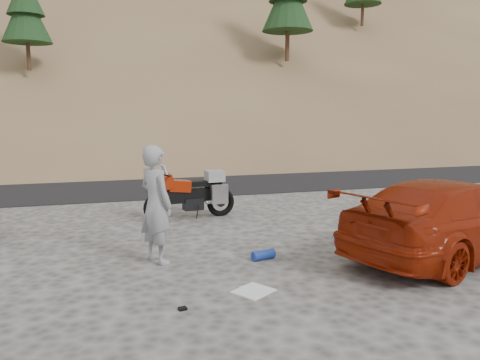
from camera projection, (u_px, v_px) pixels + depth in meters
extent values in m
plane|color=#474542|center=(181.00, 258.00, 8.02)|extent=(140.00, 140.00, 0.00)
cube|color=black|center=(139.00, 182.00, 16.55)|extent=(120.00, 7.00, 0.05)
cube|color=brown|center=(141.00, 39.00, 35.87)|extent=(110.00, 51.90, 46.72)
cube|color=brown|center=(141.00, 35.00, 35.83)|extent=(110.00, 43.28, 36.46)
cube|color=brown|center=(125.00, 11.00, 53.97)|extent=(120.00, 40.00, 30.00)
cylinder|color=#372414|center=(28.00, 53.00, 19.46)|extent=(0.17, 0.17, 1.40)
cone|color=black|center=(26.00, 15.00, 19.23)|extent=(2.00, 2.00, 2.25)
cylinder|color=#372414|center=(287.00, 42.00, 23.63)|extent=(0.22, 0.22, 1.82)
cone|color=black|center=(288.00, 1.00, 23.33)|extent=(2.60, 2.60, 2.92)
cylinder|color=#372414|center=(362.00, 12.00, 27.81)|extent=(0.18, 0.18, 1.54)
torus|color=black|center=(158.00, 208.00, 10.63)|extent=(0.67, 0.20, 0.66)
cylinder|color=black|center=(158.00, 208.00, 10.63)|extent=(0.21, 0.09, 0.20)
torus|color=black|center=(221.00, 202.00, 11.25)|extent=(0.71, 0.23, 0.70)
cylinder|color=black|center=(221.00, 202.00, 11.25)|extent=(0.23, 0.11, 0.22)
cylinder|color=black|center=(161.00, 191.00, 10.61)|extent=(0.38, 0.11, 0.81)
cylinder|color=black|center=(166.00, 175.00, 10.61)|extent=(0.12, 0.62, 0.04)
cube|color=black|center=(189.00, 196.00, 10.90)|extent=(1.22, 0.39, 0.30)
cube|color=black|center=(193.00, 204.00, 10.97)|extent=(0.48, 0.35, 0.28)
cube|color=maroon|center=(179.00, 186.00, 10.77)|extent=(0.56, 0.36, 0.31)
cube|color=maroon|center=(168.00, 181.00, 10.64)|extent=(0.34, 0.38, 0.35)
cube|color=silver|center=(164.00, 170.00, 10.58)|extent=(0.15, 0.31, 0.25)
cube|color=black|center=(199.00, 184.00, 10.96)|extent=(0.57, 0.29, 0.12)
cube|color=black|center=(214.00, 184.00, 11.12)|extent=(0.37, 0.22, 0.10)
cube|color=silver|center=(220.00, 194.00, 10.93)|extent=(0.41, 0.17, 0.45)
cube|color=silver|center=(212.00, 191.00, 11.40)|extent=(0.41, 0.17, 0.45)
cube|color=gray|center=(215.00, 176.00, 11.10)|extent=(0.46, 0.39, 0.26)
cube|color=maroon|center=(157.00, 195.00, 10.59)|extent=(0.31, 0.16, 0.04)
cylinder|color=black|center=(198.00, 212.00, 10.85)|extent=(0.05, 0.21, 0.36)
cylinder|color=silver|center=(215.00, 201.00, 11.03)|extent=(0.46, 0.15, 0.13)
imported|color=gray|center=(158.00, 262.00, 7.84)|extent=(0.75, 0.85, 1.96)
imported|color=maroon|center=(449.00, 255.00, 8.21)|extent=(4.96, 3.29, 1.34)
cube|color=white|center=(254.00, 291.00, 6.53)|extent=(0.66, 0.64, 0.02)
cylinder|color=navy|center=(263.00, 255.00, 7.94)|extent=(0.43, 0.25, 0.16)
cone|color=red|center=(421.00, 270.00, 7.15)|extent=(0.20, 0.20, 0.20)
cube|color=black|center=(183.00, 309.00, 5.93)|extent=(0.12, 0.10, 0.03)
cube|color=#97C5E9|center=(250.00, 287.00, 6.69)|extent=(0.33, 0.28, 0.01)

